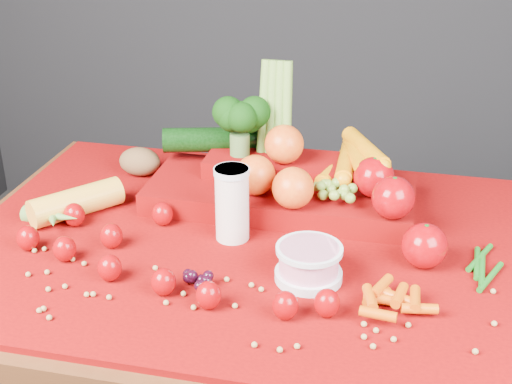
% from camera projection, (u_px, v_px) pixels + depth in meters
% --- Properties ---
extents(table, '(1.10, 0.80, 0.75)m').
position_uv_depth(table, '(254.00, 290.00, 1.34)').
color(table, '#3D1E0D').
rests_on(table, ground).
extents(red_cloth, '(1.05, 0.75, 0.01)m').
position_uv_depth(red_cloth, '(254.00, 243.00, 1.29)').
color(red_cloth, '#780404').
rests_on(red_cloth, table).
extents(milk_glass, '(0.06, 0.06, 0.14)m').
position_uv_depth(milk_glass, '(232.00, 201.00, 1.27)').
color(milk_glass, beige).
rests_on(milk_glass, red_cloth).
extents(yogurt_bowl, '(0.11, 0.11, 0.06)m').
position_uv_depth(yogurt_bowl, '(309.00, 262.00, 1.16)').
color(yogurt_bowl, silver).
rests_on(yogurt_bowl, red_cloth).
extents(strawberry_scatter, '(0.58, 0.28, 0.05)m').
position_uv_depth(strawberry_scatter, '(148.00, 256.00, 1.19)').
color(strawberry_scatter, '#9B040D').
rests_on(strawberry_scatter, red_cloth).
extents(dark_grape_cluster, '(0.06, 0.05, 0.03)m').
position_uv_depth(dark_grape_cluster, '(196.00, 279.00, 1.15)').
color(dark_grape_cluster, black).
rests_on(dark_grape_cluster, red_cloth).
extents(soybean_scatter, '(0.84, 0.24, 0.01)m').
position_uv_depth(soybean_scatter, '(225.00, 300.00, 1.11)').
color(soybean_scatter, '#A48346').
rests_on(soybean_scatter, red_cloth).
extents(corn_ear, '(0.25, 0.26, 0.06)m').
position_uv_depth(corn_ear, '(60.00, 212.00, 1.34)').
color(corn_ear, '#EDAF46').
rests_on(corn_ear, red_cloth).
extents(potato, '(0.09, 0.07, 0.06)m').
position_uv_depth(potato, '(140.00, 162.00, 1.54)').
color(potato, brown).
rests_on(potato, red_cloth).
extents(baby_carrot_pile, '(0.18, 0.18, 0.03)m').
position_uv_depth(baby_carrot_pile, '(389.00, 304.00, 1.08)').
color(baby_carrot_pile, '#BF4A06').
rests_on(baby_carrot_pile, red_cloth).
extents(green_bean_pile, '(0.14, 0.12, 0.01)m').
position_uv_depth(green_bean_pile, '(483.00, 267.00, 1.20)').
color(green_bean_pile, '#155E15').
rests_on(green_bean_pile, red_cloth).
extents(produce_mound, '(0.59, 0.37, 0.27)m').
position_uv_depth(produce_mound, '(292.00, 178.00, 1.39)').
color(produce_mound, '#780404').
rests_on(produce_mound, red_cloth).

